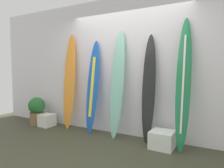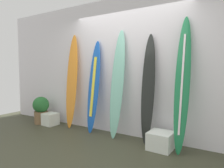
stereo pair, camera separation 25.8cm
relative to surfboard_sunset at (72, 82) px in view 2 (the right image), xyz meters
name	(u,v)px [view 2 (the right image)]	position (x,y,z in m)	size (l,w,h in m)	color
ground	(90,157)	(1.34, -1.03, -1.07)	(8.00, 8.00, 0.04)	#3B3C2B
wall_back	(129,67)	(1.34, 0.27, 0.35)	(7.20, 0.20, 2.80)	silver
surfboard_sunset	(72,82)	(0.00, 0.00, 0.00)	(0.31, 0.30, 2.14)	orange
surfboard_cobalt	(94,87)	(0.64, -0.01, -0.08)	(0.29, 0.34, 1.96)	blue
surfboard_seafoam	(117,84)	(1.23, -0.03, 0.00)	(0.29, 0.38, 2.13)	#7DC4AD
surfboard_charcoal	(148,90)	(1.86, -0.01, -0.07)	(0.25, 0.30, 1.99)	black
surfboard_emerald	(182,84)	(2.47, -0.07, 0.06)	(0.25, 0.47, 2.23)	#1E7745
display_block_left	(161,141)	(2.17, -0.18, -0.91)	(0.40, 0.40, 0.29)	silver
display_block_center	(50,119)	(-0.57, -0.15, -0.91)	(0.33, 0.33, 0.29)	white
potted_plant	(41,109)	(-0.89, -0.16, -0.70)	(0.40, 0.40, 0.66)	brown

